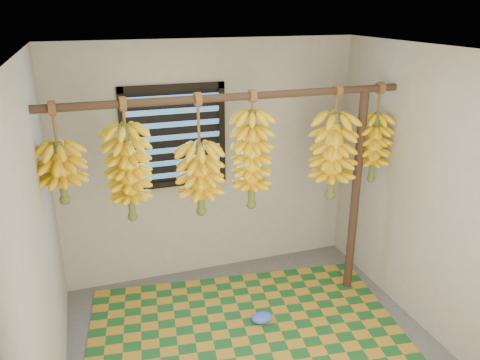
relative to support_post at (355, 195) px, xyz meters
name	(u,v)px	position (x,y,z in m)	size (l,w,h in m)	color
floor	(262,359)	(-1.20, -0.70, -1.00)	(3.00, 3.00, 0.01)	#4D4D4D
ceiling	(268,52)	(-1.20, -0.70, 1.40)	(3.00, 3.00, 0.01)	silver
wall_back	(210,162)	(-1.20, 0.80, 0.20)	(3.00, 0.01, 2.40)	gray
wall_left	(39,259)	(-2.71, -0.70, 0.20)	(0.01, 3.00, 2.40)	gray
wall_right	(436,199)	(0.30, -0.70, 0.20)	(0.01, 3.00, 2.40)	gray
window	(174,137)	(-1.55, 0.78, 0.50)	(1.00, 0.04, 1.00)	black
hanging_pole	(234,97)	(-1.20, 0.00, 1.00)	(0.06, 0.06, 3.00)	#402A1C
support_post	(355,195)	(0.00, 0.00, 0.00)	(0.08, 0.08, 2.00)	#402A1C
woven_mat	(251,346)	(-1.23, -0.53, -0.99)	(2.70, 2.16, 0.01)	#185122
plastic_bag	(262,318)	(-1.03, -0.27, -0.95)	(0.20, 0.15, 0.08)	blue
banana_bunch_a	(61,173)	(-2.55, 0.00, 0.52)	(0.36, 0.36, 0.77)	brown
banana_bunch_b	(129,173)	(-2.06, 0.00, 0.46)	(0.36, 0.36, 0.98)	brown
banana_bunch_c	(200,179)	(-1.49, 0.00, 0.34)	(0.36, 0.36, 1.02)	brown
banana_bunch_d	(252,160)	(-1.05, 0.00, 0.46)	(0.33, 0.33, 1.02)	brown
banana_bunch_e	(333,156)	(-0.27, 0.00, 0.41)	(0.39, 0.39, 1.03)	brown
banana_bunch_f	(374,147)	(0.15, 0.00, 0.46)	(0.30, 0.30, 0.92)	brown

